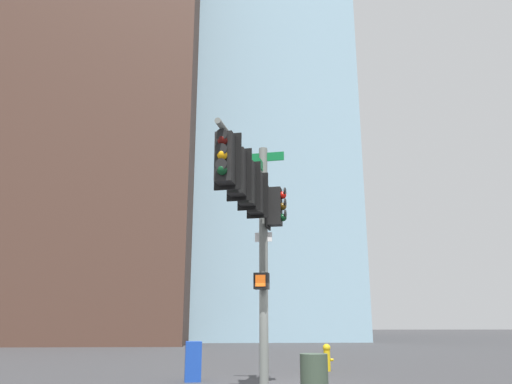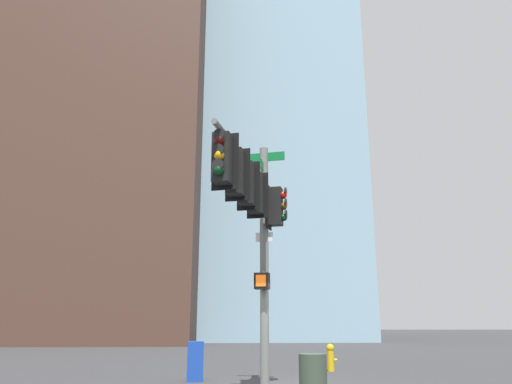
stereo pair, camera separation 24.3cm
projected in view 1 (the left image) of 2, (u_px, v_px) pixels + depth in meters
The scene contains 7 objects.
signal_pole_assembly at pixel (254, 206), 11.57m from camera, with size 1.84×4.54×6.14m.
fire_hydrant at pixel (327, 356), 16.32m from camera, with size 0.34×0.26×0.87m.
litter_bin at pixel (314, 379), 9.80m from camera, with size 0.56×0.56×0.95m, color #384738.
newspaper_box at pixel (193, 361), 13.55m from camera, with size 0.44×0.56×1.05m, color #193FA5.
building_brick_nearside at pixel (57, 140), 45.73m from camera, with size 26.24×19.93×36.02m, color #4C3328.
building_brick_midblock at pixel (85, 173), 57.56m from camera, with size 21.13×15.09×37.05m, color brown.
building_glass_tower at pixel (235, 21), 63.75m from camera, with size 22.31×31.28×79.18m, color #8CB2C6.
Camera 1 is at (-1.36, -12.73, 1.56)m, focal length 34.37 mm.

